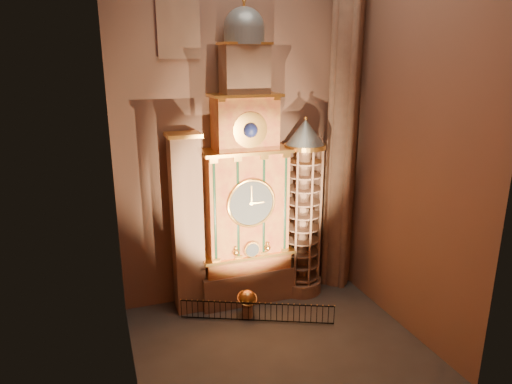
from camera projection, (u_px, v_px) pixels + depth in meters
name	position (u px, v px, depth m)	size (l,w,h in m)	color
floor	(277.00, 344.00, 23.14)	(14.00, 14.00, 0.00)	#383330
wall_back	(239.00, 113.00, 25.45)	(22.00, 22.00, 0.00)	#865748
wall_left	(115.00, 136.00, 17.75)	(22.00, 22.00, 0.00)	#865748
wall_right	(412.00, 120.00, 22.31)	(22.00, 22.00, 0.00)	#865748
astronomical_clock	(245.00, 192.00, 25.73)	(5.60, 2.41, 16.70)	#8C634C
portrait_tower	(187.00, 224.00, 25.07)	(1.80, 1.60, 10.20)	#8C634C
stair_turret	(303.00, 210.00, 27.03)	(2.50, 2.50, 10.80)	#8C634C
gothic_pier	(344.00, 110.00, 26.53)	(2.04, 2.04, 22.00)	#8C634C
stained_glass_window	(177.00, 5.00, 22.77)	(2.20, 0.14, 5.20)	navy
celestial_globe	(247.00, 301.00, 25.29)	(1.21, 1.15, 1.64)	#8C634C
iron_railing	(257.00, 312.00, 24.91)	(7.66, 3.51, 1.09)	black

